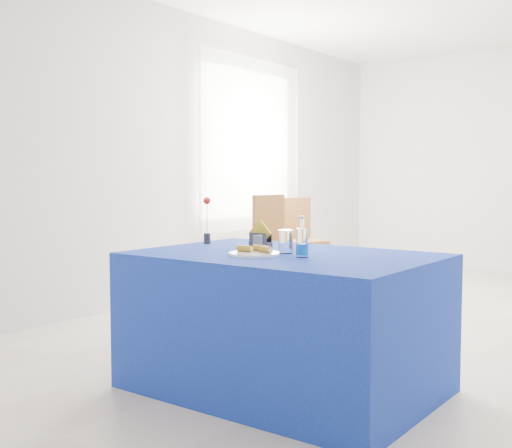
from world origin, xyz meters
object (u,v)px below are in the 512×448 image
Objects in this scene: plate at (254,254)px; chair_win_b at (299,234)px; blue_table at (284,322)px; water_bottle at (302,243)px; chair_win_a at (278,238)px.

plate is 0.29× the size of chair_win_b.
plate is at bearing -116.28° from blue_table.
blue_table is 0.49m from water_bottle.
blue_table is at bearing 154.48° from water_bottle.
chair_win_b is (-1.91, 3.11, 0.17)m from blue_table.
water_bottle reaches higher than blue_table.
chair_win_a reaches higher than chair_win_b.
water_bottle is at bearing -138.63° from chair_win_a.
blue_table is (0.08, 0.17, -0.39)m from plate.
plate is at bearing -160.68° from water_bottle.
blue_table is at bearing -124.30° from chair_win_b.
plate is 0.27× the size of chair_win_a.
chair_win_b is at bearing 22.96° from chair_win_a.
water_bottle is at bearing -25.52° from blue_table.
water_bottle is at bearing 19.32° from plate.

